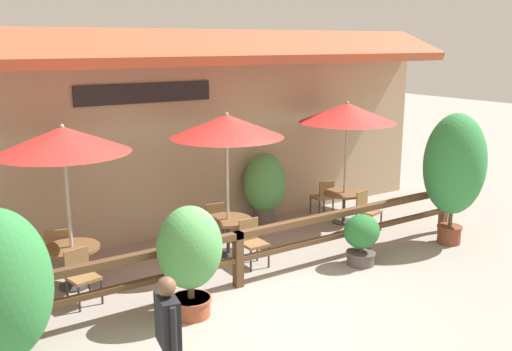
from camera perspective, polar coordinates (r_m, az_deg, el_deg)
ground_plane at (r=8.87m, az=1.87°, el=-13.35°), size 60.00×60.00×0.00m
building_facade at (r=11.67m, az=-9.74°, el=4.15°), size 14.28×1.49×4.23m
patio_railing at (r=9.40m, az=-1.80°, el=-7.16°), size 10.40×0.14×0.95m
patio_umbrella_near at (r=9.42m, az=-18.73°, el=3.38°), size 2.10×2.10×2.72m
dining_table_near at (r=9.91m, az=-17.91°, el=-7.55°), size 0.91×0.91×0.71m
chair_near_streetside at (r=9.32m, az=-17.08°, el=-9.39°), size 0.49×0.49×0.85m
chair_near_wallside at (r=10.53m, az=-19.27°, el=-6.92°), size 0.49×0.49×0.85m
patio_umbrella_middle at (r=10.42m, az=-2.94°, el=4.96°), size 2.10×2.10×2.72m
dining_table_middle at (r=10.86m, az=-2.82°, el=-5.06°), size 0.91×0.91×0.71m
chair_middle_streetside at (r=10.34m, az=-0.39°, el=-6.50°), size 0.42×0.42×0.85m
chair_middle_wallside at (r=11.52m, az=-4.35°, el=-4.45°), size 0.47×0.47×0.85m
patio_umbrella_far at (r=12.50m, az=9.12°, el=6.20°), size 2.10×2.10×2.72m
dining_table_far at (r=12.87m, az=8.81°, el=-2.27°), size 0.91×0.91×0.71m
chair_far_streetside at (r=12.46m, az=10.99°, el=-3.29°), size 0.51×0.51×0.85m
chair_far_wallside at (r=13.35m, az=6.77°, el=-2.02°), size 0.47×0.47×0.85m
potted_plant_broad_leaf at (r=8.39m, az=-6.63°, el=-7.70°), size 0.97×0.87×1.69m
potted_plant_corner_fern at (r=10.54m, az=10.50°, el=-6.06°), size 0.68×0.61×0.94m
potted_plant_tall_tropical at (r=11.83m, az=19.25°, el=0.90°), size 1.28×1.15×2.64m
potted_plant_entrance_palm at (r=12.50m, az=0.88°, el=-0.97°), size 0.96×0.86×1.61m
pedestrian at (r=6.39m, az=-8.81°, el=-14.61°), size 0.26×0.55×1.56m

